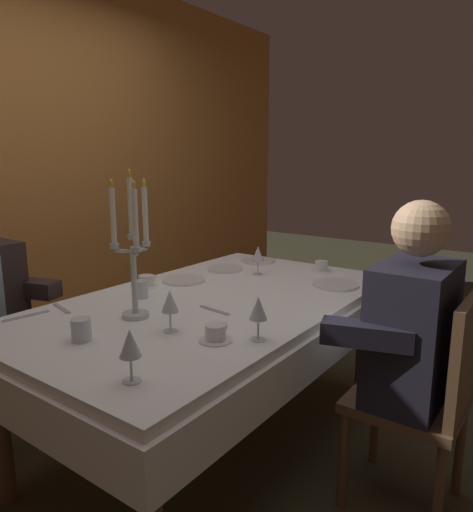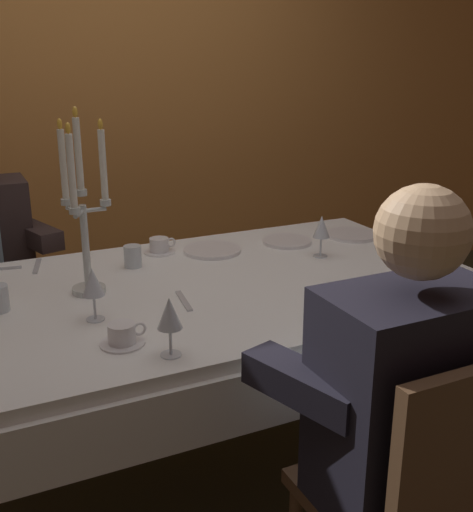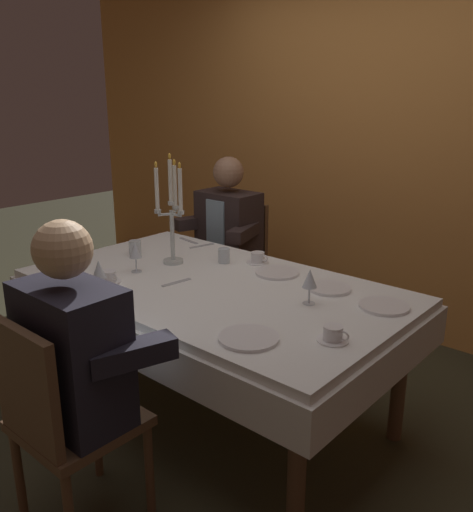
# 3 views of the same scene
# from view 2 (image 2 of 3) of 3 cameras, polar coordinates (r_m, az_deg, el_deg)

# --- Properties ---
(ground_plane) EXTENTS (12.00, 12.00, 0.00)m
(ground_plane) POSITION_cam_2_polar(r_m,az_deg,el_deg) (2.51, -2.32, -18.53)
(ground_plane) COLOR #363422
(back_wall) EXTENTS (6.00, 0.12, 2.70)m
(back_wall) POSITION_cam_2_polar(r_m,az_deg,el_deg) (3.61, -13.51, 15.24)
(back_wall) COLOR #D68840
(back_wall) RESTS_ON ground_plane
(dining_table) EXTENTS (1.94, 1.14, 0.74)m
(dining_table) POSITION_cam_2_polar(r_m,az_deg,el_deg) (2.20, -2.53, -5.43)
(dining_table) COLOR white
(dining_table) RESTS_ON ground_plane
(candelabra) EXTENTS (0.15, 0.17, 0.61)m
(candelabra) POSITION_cam_2_polar(r_m,az_deg,el_deg) (2.05, -13.92, 3.87)
(candelabra) COLOR silver
(candelabra) RESTS_ON dining_table
(dinner_plate_0) EXTENTS (0.21, 0.21, 0.01)m
(dinner_plate_0) POSITION_cam_2_polar(r_m,az_deg,el_deg) (2.62, 4.66, 1.36)
(dinner_plate_0) COLOR white
(dinner_plate_0) RESTS_ON dining_table
(dinner_plate_1) EXTENTS (0.24, 0.24, 0.01)m
(dinner_plate_1) POSITION_cam_2_polar(r_m,az_deg,el_deg) (2.13, 15.14, -3.21)
(dinner_plate_1) COLOR white
(dinner_plate_1) RESTS_ON dining_table
(dinner_plate_2) EXTENTS (0.22, 0.22, 0.01)m
(dinner_plate_2) POSITION_cam_2_polar(r_m,az_deg,el_deg) (2.75, 10.50, 1.93)
(dinner_plate_2) COLOR white
(dinner_plate_2) RESTS_ON dining_table
(dinner_plate_3) EXTENTS (0.23, 0.23, 0.01)m
(dinner_plate_3) POSITION_cam_2_polar(r_m,az_deg,el_deg) (2.50, -2.25, 0.54)
(dinner_plate_3) COLOR white
(dinner_plate_3) RESTS_ON dining_table
(wine_glass_0) EXTENTS (0.07, 0.07, 0.16)m
(wine_glass_0) POSITION_cam_2_polar(r_m,az_deg,el_deg) (1.87, -13.07, -2.46)
(wine_glass_0) COLOR silver
(wine_glass_0) RESTS_ON dining_table
(wine_glass_1) EXTENTS (0.07, 0.07, 0.16)m
(wine_glass_1) POSITION_cam_2_polar(r_m,az_deg,el_deg) (2.43, 7.82, 2.58)
(wine_glass_1) COLOR silver
(wine_glass_1) RESTS_ON dining_table
(wine_glass_2) EXTENTS (0.07, 0.07, 0.16)m
(wine_glass_2) POSITION_cam_2_polar(r_m,az_deg,el_deg) (1.62, -6.18, -5.38)
(wine_glass_2) COLOR silver
(wine_glass_2) RESTS_ON dining_table
(water_tumbler_1) EXTENTS (0.07, 0.07, 0.08)m
(water_tumbler_1) POSITION_cam_2_polar(r_m,az_deg,el_deg) (2.34, -9.50, -0.02)
(water_tumbler_1) COLOR silver
(water_tumbler_1) RESTS_ON dining_table
(coffee_cup_0) EXTENTS (0.13, 0.12, 0.06)m
(coffee_cup_0) POSITION_cam_2_polar(r_m,az_deg,el_deg) (1.74, -10.44, -7.18)
(coffee_cup_0) COLOR white
(coffee_cup_0) RESTS_ON dining_table
(coffee_cup_1) EXTENTS (0.13, 0.12, 0.06)m
(coffee_cup_1) POSITION_cam_2_polar(r_m,az_deg,el_deg) (2.43, 16.65, -0.24)
(coffee_cup_1) COLOR white
(coffee_cup_1) RESTS_ON dining_table
(coffee_cup_2) EXTENTS (0.13, 0.12, 0.06)m
(coffee_cup_2) POSITION_cam_2_polar(r_m,az_deg,el_deg) (2.50, -7.08, 0.89)
(coffee_cup_2) COLOR white
(coffee_cup_2) RESTS_ON dining_table
(spoon_1) EXTENTS (0.06, 0.17, 0.01)m
(spoon_1) POSITION_cam_2_polar(r_m,az_deg,el_deg) (2.44, -17.85, -0.88)
(spoon_1) COLOR #B7B7BC
(spoon_1) RESTS_ON dining_table
(fork_2) EXTENTS (0.04, 0.17, 0.01)m
(fork_2) POSITION_cam_2_polar(r_m,az_deg,el_deg) (2.01, -4.86, -4.11)
(fork_2) COLOR #B7B7BC
(fork_2) RESTS_ON dining_table
(seated_diner_1) EXTENTS (0.63, 0.48, 1.24)m
(seated_diner_1) POSITION_cam_2_polar(r_m,az_deg,el_deg) (1.54, 15.50, -12.42)
(seated_diner_1) COLOR brown
(seated_diner_1) RESTS_ON ground_plane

